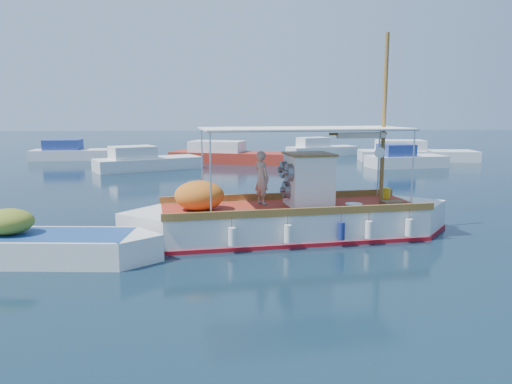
{
  "coord_description": "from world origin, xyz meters",
  "views": [
    {
      "loc": [
        -1.61,
        -14.82,
        3.98
      ],
      "look_at": [
        -0.76,
        0.0,
        1.5
      ],
      "focal_mm": 35.0,
      "sensor_mm": 36.0,
      "label": 1
    }
  ],
  "objects": [
    {
      "name": "fishing_caique",
      "position": [
        0.33,
        0.42,
        0.57
      ],
      "size": [
        10.59,
        3.96,
        6.53
      ],
      "rotation": [
        0.0,
        0.0,
        0.15
      ],
      "color": "white",
      "rests_on": "ground"
    },
    {
      "name": "bg_boat_n",
      "position": [
        -1.29,
        22.69,
        0.49
      ],
      "size": [
        10.15,
        5.61,
        1.8
      ],
      "rotation": [
        0.0,
        0.0,
        -0.31
      ],
      "color": "maroon",
      "rests_on": "ground"
    },
    {
      "name": "bg_boat_nw",
      "position": [
        -7.06,
        18.35,
        0.49
      ],
      "size": [
        7.19,
        5.24,
        1.8
      ],
      "rotation": [
        0.0,
        0.0,
        0.47
      ],
      "color": "silver",
      "rests_on": "ground"
    },
    {
      "name": "dinghy",
      "position": [
        -6.65,
        -1.73,
        0.34
      ],
      "size": [
        6.55,
        2.21,
        1.6
      ],
      "rotation": [
        0.0,
        0.0,
        -0.08
      ],
      "color": "white",
      "rests_on": "ground"
    },
    {
      "name": "bg_boat_e",
      "position": [
        12.85,
        23.16,
        0.49
      ],
      "size": [
        9.09,
        3.57,
        1.8
      ],
      "rotation": [
        0.0,
        0.0,
        -0.11
      ],
      "color": "silver",
      "rests_on": "ground"
    },
    {
      "name": "bg_boat_ne",
      "position": [
        10.59,
        18.93,
        0.49
      ],
      "size": [
        5.63,
        3.06,
        1.8
      ],
      "rotation": [
        0.0,
        0.0,
        0.17
      ],
      "color": "silver",
      "rests_on": "ground"
    },
    {
      "name": "bg_boat_far_w",
      "position": [
        -13.82,
        25.59,
        0.49
      ],
      "size": [
        6.97,
        2.72,
        1.8
      ],
      "rotation": [
        0.0,
        0.0,
        0.06
      ],
      "color": "silver",
      "rests_on": "ground"
    },
    {
      "name": "ground",
      "position": [
        0.0,
        0.0,
        0.0
      ],
      "size": [
        160.0,
        160.0,
        0.0
      ],
      "primitive_type": "plane",
      "color": "black",
      "rests_on": "ground"
    },
    {
      "name": "bg_boat_far_n",
      "position": [
        6.36,
        27.69,
        0.49
      ],
      "size": [
        6.4,
        3.96,
        1.8
      ],
      "rotation": [
        0.0,
        0.0,
        0.35
      ],
      "color": "silver",
      "rests_on": "ground"
    }
  ]
}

